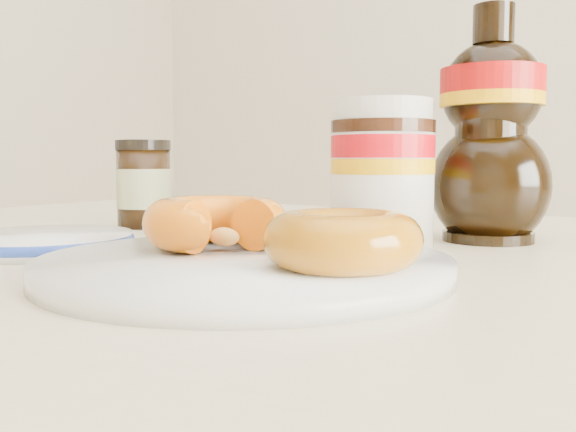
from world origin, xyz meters
The scene contains 8 objects.
dining_table centered at (0.00, 0.10, 0.67)m, with size 1.40×0.90×0.75m.
plate centered at (-0.02, -0.02, 0.76)m, with size 0.26×0.26×0.01m.
donut_bitten centered at (-0.07, 0.00, 0.78)m, with size 0.10×0.10×0.03m, color orange.
donut_whole centered at (0.05, -0.03, 0.78)m, with size 0.09×0.09×0.03m, color #935809.
nutella_jar centered at (-0.01, 0.16, 0.82)m, with size 0.09×0.09×0.12m.
syrup_bottle centered at (0.05, 0.24, 0.86)m, with size 0.11×0.09×0.21m, color black, non-canonical shape.
dark_jar centered at (-0.30, 0.16, 0.80)m, with size 0.06×0.06×0.10m.
blue_rim_saucer centered at (-0.23, -0.02, 0.76)m, with size 0.14×0.14×0.01m.
Camera 1 is at (0.22, -0.34, 0.82)m, focal length 40.00 mm.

